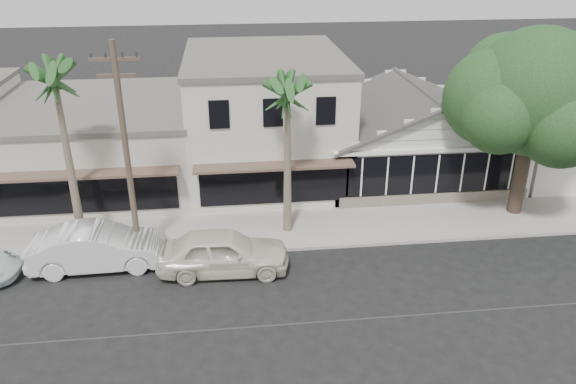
{
  "coord_description": "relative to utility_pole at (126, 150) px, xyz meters",
  "views": [
    {
      "loc": [
        -5.08,
        -15.7,
        12.5
      ],
      "look_at": [
        -2.6,
        6.0,
        2.3
      ],
      "focal_mm": 35.0,
      "sensor_mm": 36.0,
      "label": 1
    }
  ],
  "objects": [
    {
      "name": "ground",
      "position": [
        9.0,
        -5.2,
        -4.79
      ],
      "size": [
        140.0,
        140.0,
        0.0
      ],
      "primitive_type": "plane",
      "color": "black",
      "rests_on": "ground"
    },
    {
      "name": "sidewalk_north",
      "position": [
        1.0,
        1.55,
        -4.71
      ],
      "size": [
        90.0,
        3.5,
        0.15
      ],
      "primitive_type": "cube",
      "color": "#9E9991",
      "rests_on": "ground"
    },
    {
      "name": "corner_shop",
      "position": [
        14.0,
        7.27,
        -2.17
      ],
      "size": [
        10.4,
        8.6,
        5.1
      ],
      "color": "silver",
      "rests_on": "ground"
    },
    {
      "name": "side_cottage",
      "position": [
        22.2,
        6.3,
        -3.29
      ],
      "size": [
        6.0,
        6.0,
        3.0
      ],
      "primitive_type": "cube",
      "color": "silver",
      "rests_on": "ground"
    },
    {
      "name": "row_building_near",
      "position": [
        6.0,
        8.3,
        -1.54
      ],
      "size": [
        8.0,
        10.0,
        6.5
      ],
      "primitive_type": "cube",
      "color": "beige",
      "rests_on": "ground"
    },
    {
      "name": "row_building_midnear",
      "position": [
        -3.0,
        8.3,
        -2.69
      ],
      "size": [
        10.0,
        10.0,
        4.2
      ],
      "primitive_type": "cube",
      "color": "#B4AEA1",
      "rests_on": "ground"
    },
    {
      "name": "utility_pole",
      "position": [
        0.0,
        0.0,
        0.0
      ],
      "size": [
        1.8,
        0.24,
        9.0
      ],
      "color": "brown",
      "rests_on": "ground"
    },
    {
      "name": "car_0",
      "position": [
        3.53,
        -1.51,
        -3.9
      ],
      "size": [
        5.3,
        2.3,
        1.78
      ],
      "primitive_type": "imported",
      "rotation": [
        0.0,
        0.0,
        1.53
      ],
      "color": "silver",
      "rests_on": "ground"
    },
    {
      "name": "car_1",
      "position": [
        -1.47,
        -0.61,
        -3.89
      ],
      "size": [
        5.48,
        2.05,
        1.79
      ],
      "primitive_type": "imported",
      "rotation": [
        0.0,
        0.0,
        1.6
      ],
      "color": "white",
      "rests_on": "ground"
    },
    {
      "name": "shade_tree",
      "position": [
        17.48,
        2.21,
        1.07
      ],
      "size": [
        8.02,
        7.25,
        8.9
      ],
      "rotation": [
        0.0,
        0.0,
        0.2
      ],
      "color": "#48392C",
      "rests_on": "ground"
    },
    {
      "name": "palm_east",
      "position": [
        6.44,
        1.35,
        1.75
      ],
      "size": [
        2.9,
        2.9,
        7.7
      ],
      "color": "#726651",
      "rests_on": "ground"
    },
    {
      "name": "palm_mid",
      "position": [
        -2.6,
        1.39,
        2.54
      ],
      "size": [
        2.82,
        2.82,
        8.55
      ],
      "color": "#726651",
      "rests_on": "ground"
    }
  ]
}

